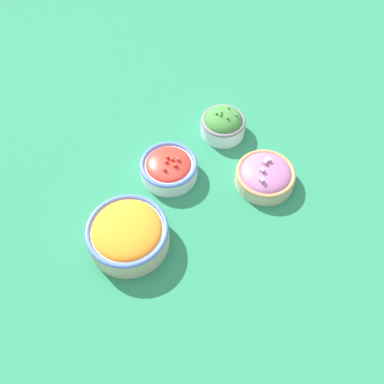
% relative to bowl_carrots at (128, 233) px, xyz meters
% --- Properties ---
extents(ground_plane, '(3.00, 3.00, 0.00)m').
position_rel_bowl_carrots_xyz_m(ground_plane, '(0.18, -0.01, -0.04)').
color(ground_plane, '#23704C').
extents(bowl_carrots, '(0.18, 0.18, 0.07)m').
position_rel_bowl_carrots_xyz_m(bowl_carrots, '(0.00, 0.00, 0.00)').
color(bowl_carrots, beige).
rests_on(bowl_carrots, ground_plane).
extents(bowl_red_onion, '(0.15, 0.15, 0.06)m').
position_rel_bowl_carrots_xyz_m(bowl_red_onion, '(0.35, -0.09, -0.01)').
color(bowl_red_onion, beige).
rests_on(bowl_red_onion, ground_plane).
extents(bowl_broccoli, '(0.12, 0.12, 0.08)m').
position_rel_bowl_carrots_xyz_m(bowl_broccoli, '(0.39, 0.10, -0.01)').
color(bowl_broccoli, silver).
rests_on(bowl_broccoli, ground_plane).
extents(bowl_cherry_tomatoes, '(0.14, 0.14, 0.06)m').
position_rel_bowl_carrots_xyz_m(bowl_cherry_tomatoes, '(0.19, 0.09, -0.01)').
color(bowl_cherry_tomatoes, silver).
rests_on(bowl_cherry_tomatoes, ground_plane).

